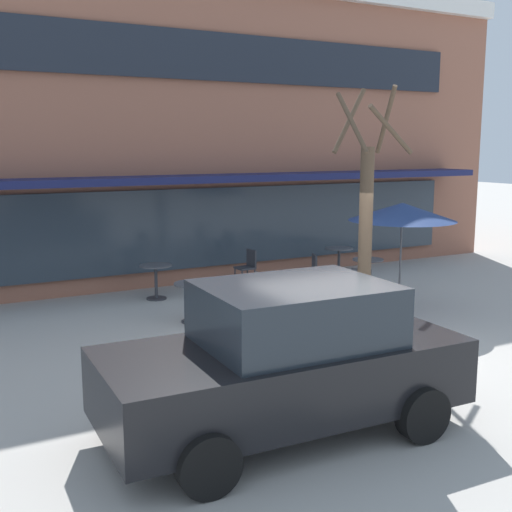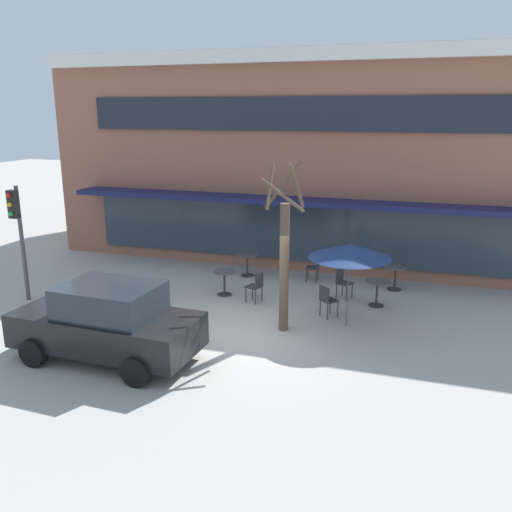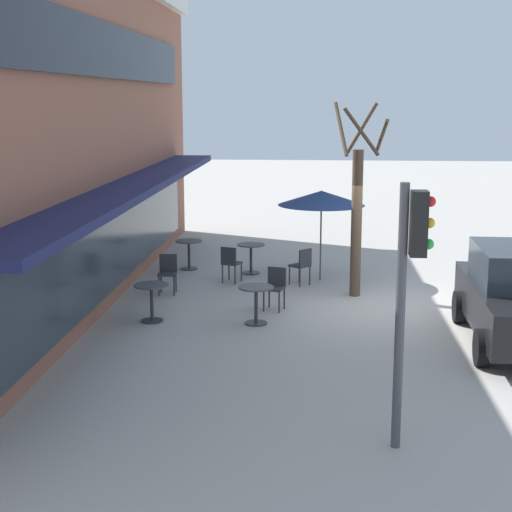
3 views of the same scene
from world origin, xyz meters
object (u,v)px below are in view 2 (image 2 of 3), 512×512
at_px(cafe_chair_2, 315,266).
at_px(cafe_chair_1, 342,281).
at_px(cafe_table_mid_patio, 247,261).
at_px(traffic_light_pole, 18,225).
at_px(cafe_table_near_wall, 224,279).
at_px(parked_sedan, 108,322).
at_px(cafe_chair_0, 256,285).
at_px(patio_umbrella_green_folded, 350,251).
at_px(cafe_table_streetside, 395,274).
at_px(street_tree, 284,257).
at_px(cafe_chair_3, 327,299).
at_px(cafe_table_by_tree, 377,289).

bearing_deg(cafe_chair_2, cafe_chair_1, -49.48).
relative_size(cafe_table_mid_patio, traffic_light_pole, 0.22).
bearing_deg(traffic_light_pole, cafe_table_near_wall, 22.99).
relative_size(cafe_table_near_wall, cafe_table_mid_patio, 1.00).
bearing_deg(cafe_chair_1, parked_sedan, -126.98).
bearing_deg(cafe_chair_0, cafe_table_near_wall, 163.81).
bearing_deg(cafe_chair_1, traffic_light_pole, -160.31).
distance_m(patio_umbrella_green_folded, cafe_chair_2, 4.11).
height_order(cafe_table_near_wall, parked_sedan, parked_sedan).
xyz_separation_m(cafe_table_streetside, cafe_chair_0, (-3.77, -2.44, 0.01)).
relative_size(patio_umbrella_green_folded, cafe_chair_1, 2.47).
bearing_deg(cafe_chair_0, cafe_chair_2, 64.41).
xyz_separation_m(cafe_table_near_wall, cafe_chair_2, (2.32, 2.19, 0.01)).
bearing_deg(parked_sedan, cafe_table_mid_patio, 82.59).
bearing_deg(cafe_chair_0, street_tree, -53.26).
relative_size(cafe_table_streetside, traffic_light_pole, 0.22).
xyz_separation_m(cafe_table_near_wall, cafe_chair_3, (3.31, -0.85, 0.01)).
relative_size(cafe_table_near_wall, cafe_chair_1, 0.85).
bearing_deg(parked_sedan, cafe_chair_2, 65.59).
bearing_deg(cafe_table_mid_patio, cafe_chair_3, -41.73).
xyz_separation_m(cafe_table_mid_patio, street_tree, (2.40, -4.15, 1.43)).
relative_size(cafe_chair_0, parked_sedan, 0.21).
height_order(cafe_table_by_tree, cafe_chair_0, cafe_chair_0).
bearing_deg(traffic_light_pole, street_tree, 1.68).
bearing_deg(cafe_chair_2, traffic_light_pole, -149.88).
distance_m(patio_umbrella_green_folded, cafe_chair_1, 2.67).
bearing_deg(cafe_table_mid_patio, cafe_table_by_tree, -19.88).
relative_size(cafe_chair_2, traffic_light_pole, 0.26).
height_order(cafe_chair_3, street_tree, street_tree).
bearing_deg(cafe_chair_1, cafe_table_near_wall, -165.76).
bearing_deg(cafe_table_by_tree, cafe_chair_0, -166.90).
relative_size(cafe_chair_1, cafe_chair_3, 1.00).
bearing_deg(street_tree, cafe_chair_0, 126.74).
relative_size(cafe_table_near_wall, patio_umbrella_green_folded, 0.35).
xyz_separation_m(cafe_table_near_wall, street_tree, (2.42, -2.07, 1.43)).
bearing_deg(cafe_table_near_wall, patio_umbrella_green_folded, -18.19).
bearing_deg(cafe_table_by_tree, cafe_table_streetside, 76.84).
bearing_deg(parked_sedan, cafe_table_streetside, 50.44).
bearing_deg(cafe_table_mid_patio, parked_sedan, -97.41).
distance_m(cafe_table_mid_patio, cafe_chair_0, 2.65).
xyz_separation_m(cafe_chair_3, parked_sedan, (-4.20, -4.03, 0.35)).
height_order(cafe_table_near_wall, street_tree, street_tree).
bearing_deg(cafe_chair_1, cafe_chair_0, -152.77).
bearing_deg(cafe_table_streetside, parked_sedan, -129.56).
bearing_deg(cafe_table_by_tree, cafe_chair_2, 141.71).
distance_m(cafe_chair_0, cafe_chair_2, 2.79).
bearing_deg(patio_umbrella_green_folded, cafe_chair_2, 114.69).
xyz_separation_m(cafe_table_near_wall, cafe_table_mid_patio, (0.02, 2.09, 0.00)).
bearing_deg(cafe_table_by_tree, cafe_table_mid_patio, 160.12).
distance_m(cafe_table_mid_patio, parked_sedan, 7.03).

